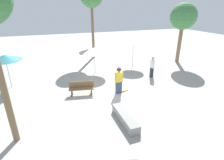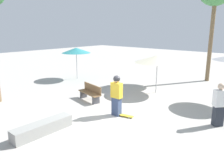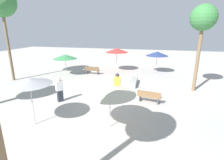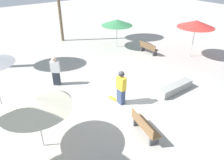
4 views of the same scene
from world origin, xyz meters
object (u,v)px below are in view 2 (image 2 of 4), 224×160
skater_main (117,94)px  skateboard (125,115)px  concrete_ledge (43,128)px  bystander_watching (219,105)px  shade_umbrella_cream (157,59)px  bench_near (90,93)px  shade_umbrella_teal (76,50)px

skater_main → skateboard: bearing=13.7°
concrete_ledge → bystander_watching: size_ratio=1.33×
concrete_ledge → shade_umbrella_cream: shade_umbrella_cream is taller
skateboard → bench_near: size_ratio=0.50×
shade_umbrella_teal → shade_umbrella_cream: shade_umbrella_teal is taller
concrete_ledge → bench_near: bearing=-158.3°
skater_main → shade_umbrella_cream: bearing=95.0°
concrete_ledge → shade_umbrella_cream: bearing=177.1°
bench_near → shade_umbrella_teal: size_ratio=0.71×
bench_near → shade_umbrella_cream: 4.32m
shade_umbrella_teal → skater_main: bearing=63.3°
shade_umbrella_teal → skateboard: bearing=65.2°
skateboard → concrete_ledge: (3.17, -1.25, 0.16)m
skateboard → bench_near: 2.78m
concrete_ledge → shade_umbrella_teal: bearing=-137.4°
skateboard → shade_umbrella_teal: size_ratio=0.35×
skateboard → shade_umbrella_teal: (-3.34, -7.23, 2.09)m
skater_main → shade_umbrella_teal: (-3.45, -6.86, 1.19)m
skater_main → skateboard: (-0.10, 0.37, -0.90)m
concrete_ledge → skateboard: bearing=158.5°
shade_umbrella_teal → shade_umbrella_cream: 6.40m
shade_umbrella_teal → shade_umbrella_cream: size_ratio=0.92×
concrete_ledge → bystander_watching: bystander_watching is taller
skateboard → shade_umbrella_teal: shade_umbrella_teal is taller
shade_umbrella_teal → bench_near: bearing=57.9°
shade_umbrella_teal → bystander_watching: size_ratio=1.37×
skater_main → concrete_ledge: skater_main is taller
concrete_ledge → shade_umbrella_teal: (-6.51, -5.98, 1.93)m
skater_main → skateboard: size_ratio=2.16×
concrete_ledge → shade_umbrella_cream: size_ratio=0.89×
skater_main → bench_near: 2.48m
concrete_ledge → shade_umbrella_teal: size_ratio=0.97×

